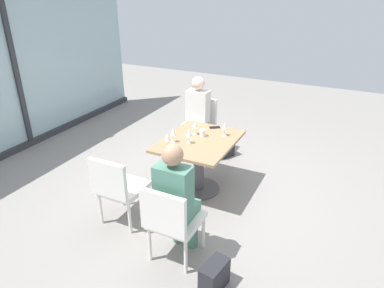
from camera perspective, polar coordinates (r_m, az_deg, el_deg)
ground_plane at (r=4.77m, az=1.09°, el=-7.32°), size 12.00×12.00×0.00m
window_wall_backdrop at (r=6.26m, az=-26.79°, el=10.01°), size 5.41×0.10×2.70m
dining_table_main at (r=4.51m, az=1.14°, el=-1.63°), size 1.11×0.87×0.73m
chair_far_right at (r=5.59m, az=1.17°, el=3.43°), size 0.50×0.46×0.87m
chair_side_end at (r=3.41m, az=-3.34°, el=-12.12°), size 0.50×0.46×0.87m
chair_far_left at (r=3.98m, az=-11.95°, el=-6.73°), size 0.50×0.46×0.87m
person_far_right at (r=5.42m, az=0.70°, el=5.05°), size 0.39×0.34×1.26m
person_side_end at (r=3.37m, az=-2.51°, el=-8.37°), size 0.39×0.34×1.26m
wine_glass_0 at (r=4.54m, az=0.48°, el=3.14°), size 0.07×0.07×0.18m
wine_glass_1 at (r=4.32m, az=-3.09°, el=1.92°), size 0.07×0.07×0.18m
wine_glass_2 at (r=4.18m, az=-4.02°, el=1.10°), size 0.07×0.07×0.18m
wine_glass_3 at (r=4.28m, az=-0.55°, el=1.76°), size 0.07×0.07×0.18m
wine_glass_4 at (r=4.52m, az=5.36°, el=2.93°), size 0.07×0.07×0.18m
coffee_cup at (r=4.51m, az=1.74°, el=1.81°), size 0.08×0.08×0.09m
cell_phone_on_table at (r=4.80m, az=3.72°, el=2.71°), size 0.14×0.16×0.01m
handbag_0 at (r=5.58m, az=5.32°, el=-0.71°), size 0.34×0.28×0.28m
handbag_1 at (r=3.37m, az=3.65°, el=-20.68°), size 0.32×0.21×0.28m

